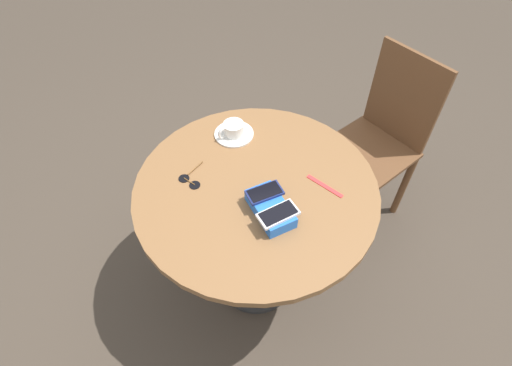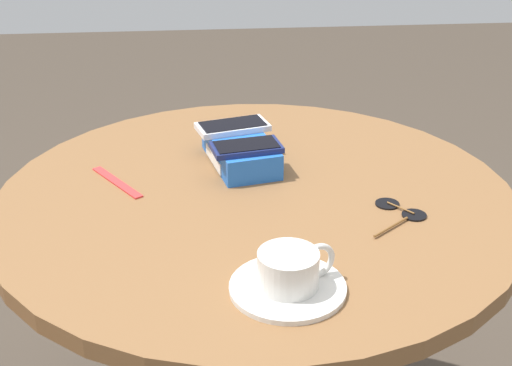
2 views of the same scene
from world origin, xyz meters
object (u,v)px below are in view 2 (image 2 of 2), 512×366
object	(u,v)px
phone_navy	(246,147)
saucer	(288,288)
phone_box	(241,151)
lanyard_strap	(117,182)
phone_white	(233,127)
coffee_cup	(290,268)
sunglasses	(399,211)
round_table	(256,250)

from	to	relation	value
phone_navy	saucer	xyz separation A→B (m)	(0.37, 0.03, -0.05)
phone_box	lanyard_strap	size ratio (longest dim) A/B	1.36
phone_white	saucer	bearing A→B (deg)	5.55
phone_box	coffee_cup	bearing A→B (deg)	5.07
saucer	sunglasses	world-z (taller)	saucer
coffee_cup	lanyard_strap	world-z (taller)	coffee_cup
sunglasses	phone_white	bearing A→B (deg)	-136.05
lanyard_strap	saucer	bearing A→B (deg)	36.23
phone_navy	coffee_cup	bearing A→B (deg)	4.63
phone_box	saucer	size ratio (longest dim) A/B	1.30
phone_box	sunglasses	bearing A→B (deg)	48.59
phone_white	lanyard_strap	size ratio (longest dim) A/B	0.96
round_table	phone_box	world-z (taller)	phone_box
phone_navy	round_table	bearing A→B (deg)	7.57
saucer	lanyard_strap	size ratio (longest dim) A/B	1.05
phone_white	sunglasses	bearing A→B (deg)	43.95
round_table	sunglasses	xyz separation A→B (m)	(0.09, 0.23, 0.12)
phone_white	saucer	world-z (taller)	phone_white
round_table	phone_navy	world-z (taller)	phone_navy
lanyard_strap	phone_box	bearing A→B (deg)	105.99
phone_box	saucer	world-z (taller)	phone_box
phone_box	phone_navy	bearing A→B (deg)	8.29
saucer	coffee_cup	bearing A→B (deg)	111.21
round_table	phone_white	size ratio (longest dim) A/B	6.09
phone_navy	saucer	bearing A→B (deg)	4.19
sunglasses	round_table	bearing A→B (deg)	-111.47
phone_white	coffee_cup	size ratio (longest dim) A/B	1.32
round_table	lanyard_strap	distance (m)	0.28
saucer	sunglasses	size ratio (longest dim) A/B	1.24
lanyard_strap	phone_navy	bearing A→B (deg)	93.68
phone_box	saucer	xyz separation A→B (m)	(0.43, 0.03, -0.02)
phone_white	coffee_cup	xyz separation A→B (m)	(0.47, 0.05, -0.02)
coffee_cup	phone_navy	bearing A→B (deg)	-175.37
round_table	coffee_cup	world-z (taller)	coffee_cup
coffee_cup	saucer	bearing A→B (deg)	-68.79
phone_white	coffee_cup	distance (m)	0.48
phone_white	saucer	distance (m)	0.48
saucer	lanyard_strap	bearing A→B (deg)	-143.77
phone_white	lanyard_strap	bearing A→B (deg)	-61.85
saucer	sunglasses	xyz separation A→B (m)	(-0.21, 0.21, -0.00)
saucer	coffee_cup	world-z (taller)	coffee_cup
phone_white	saucer	size ratio (longest dim) A/B	0.92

